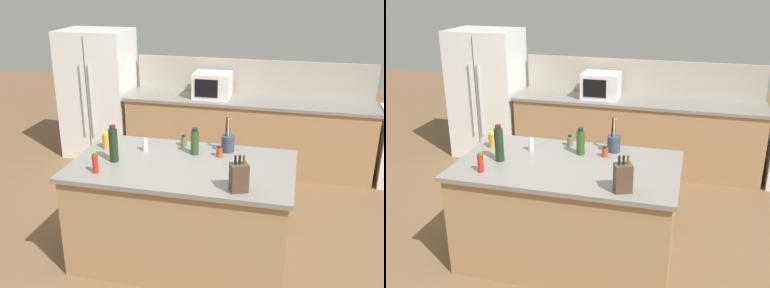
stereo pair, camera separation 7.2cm
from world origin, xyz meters
TOP-DOWN VIEW (x-y plane):
  - ground_plane at (0.00, 0.00)m, footprint 14.00×14.00m
  - back_counter_run at (0.30, 2.20)m, footprint 3.21×0.66m
  - wall_backsplash at (0.30, 2.52)m, footprint 3.17×0.03m
  - kitchen_island at (0.00, 0.00)m, footprint 1.91×1.09m
  - refrigerator at (-1.81, 2.25)m, footprint 0.93×0.75m
  - microwave at (-0.18, 2.20)m, footprint 0.48×0.39m
  - knife_block at (0.54, -0.40)m, footprint 0.16×0.14m
  - utensil_crock at (0.33, 0.38)m, footprint 0.12×0.12m
  - spice_jar_oregano at (-0.09, 0.41)m, footprint 0.06×0.06m
  - hot_sauce_bottle at (-0.64, -0.34)m, footprint 0.05×0.05m
  - salt_shaker at (-0.41, 0.21)m, footprint 0.05×0.05m
  - honey_jar at (-0.78, 0.19)m, footprint 0.08×0.08m
  - wine_bottle at (-0.59, -0.09)m, footprint 0.08×0.08m
  - olive_oil_bottle at (0.05, 0.24)m, footprint 0.07×0.07m
  - spice_jar_paprika at (0.28, 0.23)m, footprint 0.06×0.06m

SIDE VIEW (x-z plane):
  - ground_plane at x=0.00m, z-range 0.00..0.00m
  - back_counter_run at x=0.30m, z-range 0.00..0.94m
  - kitchen_island at x=0.00m, z-range 0.00..0.94m
  - refrigerator at x=-1.81m, z-range 0.00..1.76m
  - spice_jar_paprika at x=0.28m, z-range 0.94..1.03m
  - spice_jar_oregano at x=-0.09m, z-range 0.94..1.04m
  - salt_shaker at x=-0.41m, z-range 0.94..1.06m
  - honey_jar at x=-0.78m, z-range 0.94..1.09m
  - hot_sauce_bottle at x=-0.64m, z-range 0.93..1.11m
  - utensil_crock at x=0.33m, z-range 0.86..1.18m
  - knife_block at x=0.54m, z-range 0.91..1.20m
  - olive_oil_bottle at x=0.05m, z-range 0.93..1.18m
  - wine_bottle at x=-0.59m, z-range 0.93..1.26m
  - microwave at x=-0.18m, z-range 0.94..1.27m
  - wall_backsplash at x=0.30m, z-range 0.94..1.40m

